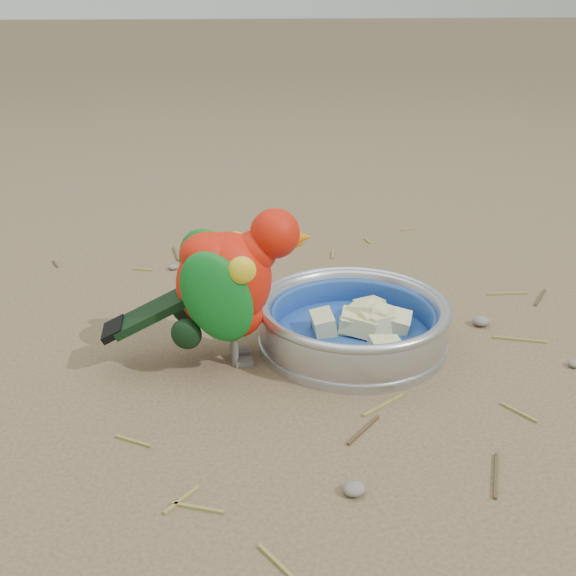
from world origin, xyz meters
name	(u,v)px	position (x,y,z in m)	size (l,w,h in m)	color
ground	(308,353)	(0.00, 0.00, 0.00)	(60.00, 60.00, 0.00)	brown
food_bowl	(352,339)	(0.06, 0.01, 0.01)	(0.24, 0.24, 0.02)	#B2B2BA
bowl_wall	(353,318)	(0.06, 0.01, 0.04)	(0.24, 0.24, 0.04)	#B2B2BA
fruit_wedges	(353,323)	(0.06, 0.01, 0.03)	(0.14, 0.14, 0.03)	#CCCB8C
lory_parrot	(228,292)	(-0.10, 0.01, 0.09)	(0.11, 0.23, 0.18)	red
ground_debris	(272,356)	(-0.05, 0.00, 0.00)	(0.90, 0.80, 0.01)	olive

